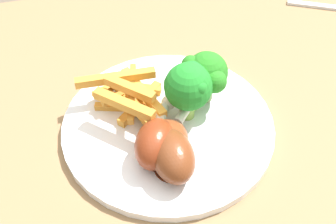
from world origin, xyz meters
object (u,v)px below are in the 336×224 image
(broccoli_floret_middle, at_px, (206,73))
(carrot_fries_pile, at_px, (130,95))
(broccoli_floret_front, at_px, (192,83))
(broccoli_floret_back, at_px, (189,87))
(dinner_plate, at_px, (168,125))
(chicken_drumstick_near, at_px, (156,141))
(dining_table, at_px, (165,180))
(chicken_drumstick_extra, at_px, (172,153))
(chicken_drumstick_far, at_px, (164,142))

(broccoli_floret_middle, height_order, carrot_fries_pile, broccoli_floret_middle)
(broccoli_floret_front, distance_m, broccoli_floret_back, 0.02)
(broccoli_floret_middle, bearing_deg, carrot_fries_pile, -4.89)
(dinner_plate, relative_size, carrot_fries_pile, 2.27)
(chicken_drumstick_near, bearing_deg, broccoli_floret_middle, -138.60)
(dining_table, distance_m, broccoli_floret_middle, 0.18)
(dinner_plate, bearing_deg, chicken_drumstick_extra, 78.43)
(dining_table, relative_size, carrot_fries_pile, 10.01)
(chicken_drumstick_extra, bearing_deg, broccoli_floret_front, -120.18)
(broccoli_floret_middle, relative_size, chicken_drumstick_far, 0.64)
(dining_table, xyz_separation_m, dinner_plate, (-0.01, -0.01, 0.11))
(broccoli_floret_back, bearing_deg, broccoli_floret_middle, -143.68)
(dining_table, height_order, broccoli_floret_front, broccoli_floret_front)
(broccoli_floret_middle, distance_m, chicken_drumstick_extra, 0.12)
(dining_table, relative_size, chicken_drumstick_far, 10.55)
(carrot_fries_pile, xyz_separation_m, chicken_drumstick_extra, (-0.03, 0.11, -0.00))
(broccoli_floret_back, bearing_deg, dinner_plate, 12.78)
(carrot_fries_pile, height_order, chicken_drumstick_far, carrot_fries_pile)
(broccoli_floret_middle, distance_m, chicken_drumstick_far, 0.11)
(broccoli_floret_middle, relative_size, carrot_fries_pile, 0.61)
(carrot_fries_pile, distance_m, chicken_drumstick_extra, 0.11)
(carrot_fries_pile, bearing_deg, broccoli_floret_back, 155.40)
(broccoli_floret_back, distance_m, chicken_drumstick_extra, 0.09)
(broccoli_floret_front, bearing_deg, chicken_drumstick_near, 45.97)
(chicken_drumstick_far, bearing_deg, chicken_drumstick_near, 4.04)
(broccoli_floret_middle, relative_size, chicken_drumstick_extra, 0.62)
(broccoli_floret_back, height_order, carrot_fries_pile, broccoli_floret_back)
(dining_table, relative_size, dinner_plate, 4.41)
(chicken_drumstick_far, bearing_deg, dinner_plate, -110.01)
(chicken_drumstick_extra, bearing_deg, chicken_drumstick_near, -57.06)
(broccoli_floret_back, bearing_deg, chicken_drumstick_near, 43.96)
(dining_table, relative_size, broccoli_floret_front, 16.85)
(chicken_drumstick_near, bearing_deg, dining_table, -119.54)
(carrot_fries_pile, distance_m, chicken_drumstick_near, 0.09)
(dining_table, relative_size, chicken_drumstick_extra, 10.18)
(broccoli_floret_back, xyz_separation_m, chicken_drumstick_extra, (0.04, 0.07, -0.03))
(dining_table, xyz_separation_m, chicken_drumstick_extra, (0.01, 0.06, 0.14))
(broccoli_floret_middle, distance_m, carrot_fries_pile, 0.10)
(chicken_drumstick_near, relative_size, chicken_drumstick_extra, 0.96)
(dinner_plate, height_order, chicken_drumstick_extra, chicken_drumstick_extra)
(broccoli_floret_front, xyz_separation_m, chicken_drumstick_extra, (0.05, 0.09, -0.02))
(broccoli_floret_front, bearing_deg, broccoli_floret_middle, -155.07)
(chicken_drumstick_far, distance_m, chicken_drumstick_extra, 0.02)
(broccoli_floret_front, xyz_separation_m, broccoli_floret_back, (0.01, 0.01, 0.01))
(dinner_plate, height_order, chicken_drumstick_near, chicken_drumstick_near)
(chicken_drumstick_extra, bearing_deg, chicken_drumstick_far, -81.94)
(dinner_plate, relative_size, broccoli_floret_middle, 3.72)
(chicken_drumstick_near, distance_m, chicken_drumstick_far, 0.01)
(dinner_plate, distance_m, broccoli_floret_middle, 0.09)
(broccoli_floret_front, bearing_deg, chicken_drumstick_extra, 59.82)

